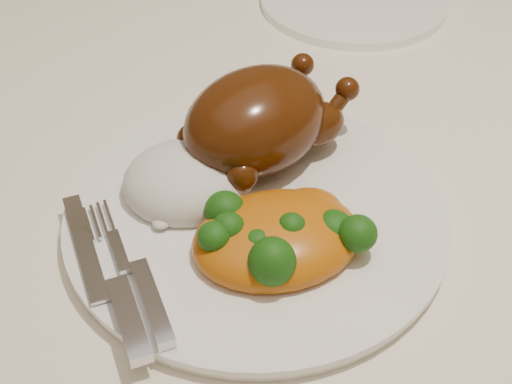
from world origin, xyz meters
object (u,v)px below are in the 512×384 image
dining_table (268,224)px  dinner_plate (256,217)px  side_plate (353,1)px  roast_chicken (259,120)px

dining_table → dinner_plate: bearing=-127.7°
side_plate → roast_chicken: (-0.26, -0.21, 0.05)m
dinner_plate → roast_chicken: (0.04, 0.06, 0.05)m
roast_chicken → side_plate: bearing=27.0°
dining_table → dinner_plate: (-0.06, -0.08, 0.11)m
dining_table → side_plate: bearing=37.8°
dining_table → side_plate: (0.23, 0.18, 0.11)m
dinner_plate → side_plate: size_ratio=1.35×
dinner_plate → side_plate: (0.30, 0.26, -0.00)m
roast_chicken → dining_table: bearing=32.8°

